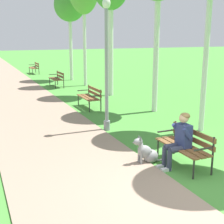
{
  "coord_description": "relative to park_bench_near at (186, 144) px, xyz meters",
  "views": [
    {
      "loc": [
        -3.79,
        -4.29,
        2.92
      ],
      "look_at": [
        -0.45,
        3.26,
        0.9
      ],
      "focal_mm": 50.8,
      "sensor_mm": 36.0,
      "label": 1
    }
  ],
  "objects": [
    {
      "name": "ground_plane",
      "position": [
        -0.5,
        -1.26,
        -0.51
      ],
      "size": [
        120.0,
        120.0,
        0.0
      ],
      "primitive_type": "plane",
      "color": "#478E38"
    },
    {
      "name": "park_bench_near",
      "position": [
        0.0,
        0.0,
        0.0
      ],
      "size": [
        0.55,
        1.5,
        0.85
      ],
      "color": "brown",
      "rests_on": "ground"
    },
    {
      "name": "park_bench_mid",
      "position": [
        0.02,
        6.39,
        0.0
      ],
      "size": [
        0.55,
        1.5,
        0.85
      ],
      "color": "brown",
      "rests_on": "ground"
    },
    {
      "name": "park_bench_far",
      "position": [
        0.18,
        12.38,
        0.0
      ],
      "size": [
        0.55,
        1.5,
        0.85
      ],
      "color": "brown",
      "rests_on": "ground"
    },
    {
      "name": "park_bench_furthest",
      "position": [
        0.16,
        19.29,
        0.0
      ],
      "size": [
        0.55,
        1.5,
        0.85
      ],
      "color": "brown",
      "rests_on": "ground"
    },
    {
      "name": "person_seated_on_near_bench",
      "position": [
        -0.21,
        -0.03,
        0.17
      ],
      "size": [
        0.74,
        0.49,
        1.25
      ],
      "color": "#33384C",
      "rests_on": "ground"
    },
    {
      "name": "dog_grey",
      "position": [
        -0.76,
        0.43,
        -0.25
      ],
      "size": [
        0.83,
        0.29,
        0.71
      ],
      "color": "gray",
      "rests_on": "ground"
    },
    {
      "name": "lamp_post_near",
      "position": [
        -0.58,
        3.25,
        1.54
      ],
      "size": [
        0.24,
        0.24,
        3.96
      ],
      "color": "gray",
      "rests_on": "ground"
    },
    {
      "name": "birch_tree_sixth",
      "position": [
        1.74,
        14.73,
        4.17
      ],
      "size": [
        1.97,
        1.9,
        5.76
      ],
      "color": "silver",
      "rests_on": "ground"
    }
  ]
}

